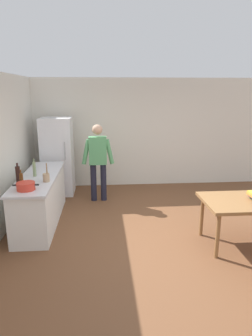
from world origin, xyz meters
The scene contains 11 objects.
ground_plane centered at (0.00, 0.00, 0.00)m, with size 14.00×14.00×0.00m, color brown.
wall_back centered at (0.00, 3.00, 1.35)m, with size 6.40×0.12×2.70m, color silver.
kitchen_counter centered at (-2.00, 0.80, 0.45)m, with size 0.64×2.20×0.90m.
refrigerator centered at (-1.90, 2.40, 0.90)m, with size 0.70×0.67×1.80m.
person centered at (-0.95, 1.85, 0.98)m, with size 0.70×0.22×1.70m.
dining_table centered at (1.40, -0.30, 0.67)m, with size 1.40×0.90×0.75m.
cooking_pot centered at (-2.03, 0.02, 0.96)m, with size 0.40×0.28×0.12m.
utensil_jar centered at (-1.80, 0.43, 0.98)m, with size 0.11×0.11×0.32m.
bottle_beer_brown centered at (-2.16, 0.26, 1.01)m, with size 0.06×0.06×0.26m.
bottle_vinegar_tall centered at (-2.06, 0.77, 1.04)m, with size 0.06×0.06×0.32m.
bottle_wine_dark centered at (-2.25, 0.40, 1.05)m, with size 0.08×0.08×0.34m.
Camera 1 is at (-0.82, -4.38, 2.38)m, focal length 31.30 mm.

